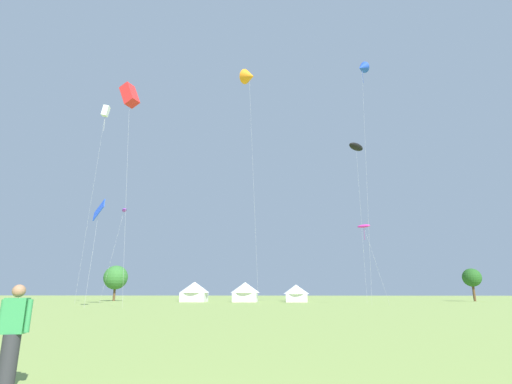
% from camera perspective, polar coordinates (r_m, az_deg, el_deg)
% --- Properties ---
extents(kite_red_box, '(3.62, 3.30, 27.09)m').
position_cam_1_polar(kite_red_box, '(52.43, -18.11, 13.38)').
color(kite_red_box, red).
rests_on(kite_red_box, ground).
extents(kite_blue_delta, '(2.76, 3.10, 35.43)m').
position_cam_1_polar(kite_blue_delta, '(63.28, 15.34, 17.20)').
color(kite_blue_delta, blue).
rests_on(kite_blue_delta, ground).
extents(kite_magenta_parafoil, '(3.46, 1.72, 10.98)m').
position_cam_1_polar(kite_magenta_parafoil, '(57.20, 15.58, -4.89)').
color(kite_magenta_parafoil, '#E02DA3').
rests_on(kite_magenta_parafoil, ground).
extents(kite_black_parafoil, '(3.53, 3.69, 24.92)m').
position_cam_1_polar(kite_black_parafoil, '(64.63, 14.52, 6.44)').
color(kite_black_parafoil, black).
rests_on(kite_black_parafoil, ground).
extents(kite_white_box, '(1.81, 1.09, 30.29)m').
position_cam_1_polar(kite_white_box, '(66.83, -21.26, 10.98)').
color(kite_white_box, white).
rests_on(kite_white_box, ground).
extents(kite_blue_diamond, '(2.22, 2.85, 12.53)m').
position_cam_1_polar(kite_blue_diamond, '(49.46, -22.11, -2.47)').
color(kite_blue_diamond, blue).
rests_on(kite_blue_diamond, ground).
extents(kite_orange_delta, '(3.40, 3.33, 34.82)m').
position_cam_1_polar(kite_orange_delta, '(61.46, -1.01, 16.63)').
color(kite_orange_delta, orange).
rests_on(kite_orange_delta, ground).
extents(kite_purple_parafoil, '(2.54, 3.16, 15.04)m').
position_cam_1_polar(kite_purple_parafoil, '(67.49, -18.82, -2.57)').
color(kite_purple_parafoil, purple).
rests_on(kite_purple_parafoil, ground).
extents(person_spectator, '(0.57, 0.30, 1.73)m').
position_cam_1_polar(person_spectator, '(8.26, -32.26, -17.61)').
color(person_spectator, '#2D2D33').
rests_on(person_spectator, ground).
extents(festival_tent_right, '(5.18, 5.18, 3.37)m').
position_cam_1_polar(festival_tent_right, '(70.03, -9.05, -14.16)').
color(festival_tent_right, white).
rests_on(festival_tent_right, ground).
extents(festival_tent_left, '(5.06, 5.06, 3.29)m').
position_cam_1_polar(festival_tent_left, '(68.66, -1.61, -14.36)').
color(festival_tent_left, white).
rests_on(festival_tent_left, ground).
extents(festival_tent_center, '(4.42, 4.42, 2.87)m').
position_cam_1_polar(festival_tent_center, '(68.40, 5.92, -14.48)').
color(festival_tent_center, white).
rests_on(festival_tent_center, ground).
extents(tree_distant_left, '(4.56, 4.56, 6.67)m').
position_cam_1_polar(tree_distant_left, '(81.50, -19.95, -11.75)').
color(tree_distant_left, brown).
rests_on(tree_distant_left, ground).
extents(tree_distant_right, '(3.32, 3.32, 5.91)m').
position_cam_1_polar(tree_distant_right, '(83.54, 29.18, -10.96)').
color(tree_distant_right, brown).
rests_on(tree_distant_right, ground).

